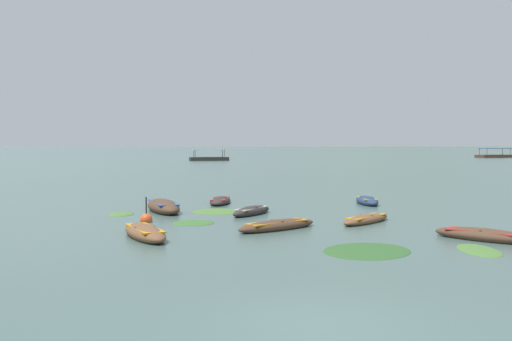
{
  "coord_description": "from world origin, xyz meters",
  "views": [
    {
      "loc": [
        -1.22,
        -9.93,
        3.26
      ],
      "look_at": [
        -0.67,
        49.08,
        0.57
      ],
      "focal_mm": 39.84,
      "sensor_mm": 36.0,
      "label": 1
    }
  ],
  "objects_px": {
    "rowboat_2": "(484,235)",
    "rowboat_3": "(366,219)",
    "rowboat_1": "(220,201)",
    "rowboat_4": "(145,233)",
    "rowboat_7": "(163,207)",
    "ferry_1": "(209,158)",
    "rowboat_8": "(252,211)",
    "mooring_buoy": "(146,219)",
    "ferry_0": "(495,156)",
    "rowboat_6": "(277,226)",
    "rowboat_5": "(367,201)"
  },
  "relations": [
    {
      "from": "rowboat_1",
      "to": "ferry_0",
      "type": "xyz_separation_m",
      "value": [
        62.94,
        110.4,
        0.3
      ]
    },
    {
      "from": "rowboat_1",
      "to": "rowboat_8",
      "type": "height_order",
      "value": "rowboat_8"
    },
    {
      "from": "rowboat_7",
      "to": "ferry_1",
      "type": "bearing_deg",
      "value": 92.75
    },
    {
      "from": "rowboat_1",
      "to": "rowboat_4",
      "type": "distance_m",
      "value": 11.69
    },
    {
      "from": "rowboat_3",
      "to": "rowboat_7",
      "type": "xyz_separation_m",
      "value": [
        -9.13,
        4.13,
        0.09
      ]
    },
    {
      "from": "rowboat_1",
      "to": "rowboat_6",
      "type": "xyz_separation_m",
      "value": [
        2.71,
        -9.58,
        -0.0
      ]
    },
    {
      "from": "rowboat_3",
      "to": "rowboat_8",
      "type": "height_order",
      "value": "rowboat_8"
    },
    {
      "from": "rowboat_3",
      "to": "rowboat_8",
      "type": "distance_m",
      "value": 5.53
    },
    {
      "from": "rowboat_2",
      "to": "ferry_0",
      "type": "xyz_separation_m",
      "value": [
        53.27,
        122.48,
        0.29
      ]
    },
    {
      "from": "rowboat_7",
      "to": "ferry_1",
      "type": "xyz_separation_m",
      "value": [
        -4.22,
        87.91,
        0.22
      ]
    },
    {
      "from": "rowboat_1",
      "to": "rowboat_6",
      "type": "relative_size",
      "value": 0.95
    },
    {
      "from": "ferry_0",
      "to": "mooring_buoy",
      "type": "height_order",
      "value": "ferry_0"
    },
    {
      "from": "rowboat_2",
      "to": "ferry_1",
      "type": "bearing_deg",
      "value": 99.7
    },
    {
      "from": "rowboat_1",
      "to": "rowboat_7",
      "type": "bearing_deg",
      "value": -126.17
    },
    {
      "from": "rowboat_2",
      "to": "ferry_0",
      "type": "distance_m",
      "value": 133.57
    },
    {
      "from": "rowboat_2",
      "to": "rowboat_3",
      "type": "bearing_deg",
      "value": 125.56
    },
    {
      "from": "rowboat_2",
      "to": "rowboat_6",
      "type": "relative_size",
      "value": 0.92
    },
    {
      "from": "rowboat_4",
      "to": "rowboat_8",
      "type": "relative_size",
      "value": 1.21
    },
    {
      "from": "ferry_0",
      "to": "ferry_1",
      "type": "height_order",
      "value": "same"
    },
    {
      "from": "mooring_buoy",
      "to": "rowboat_3",
      "type": "bearing_deg",
      "value": -1.5
    },
    {
      "from": "rowboat_5",
      "to": "rowboat_1",
      "type": "bearing_deg",
      "value": 177.67
    },
    {
      "from": "rowboat_1",
      "to": "mooring_buoy",
      "type": "bearing_deg",
      "value": -110.09
    },
    {
      "from": "ferry_0",
      "to": "rowboat_6",
      "type": "bearing_deg",
      "value": -116.66
    },
    {
      "from": "rowboat_1",
      "to": "rowboat_7",
      "type": "height_order",
      "value": "rowboat_7"
    },
    {
      "from": "rowboat_8",
      "to": "ferry_0",
      "type": "xyz_separation_m",
      "value": [
        61.21,
        115.36,
        0.29
      ]
    },
    {
      "from": "ferry_0",
      "to": "ferry_1",
      "type": "bearing_deg",
      "value": -159.52
    },
    {
      "from": "rowboat_5",
      "to": "ferry_0",
      "type": "bearing_deg",
      "value": 63.64
    },
    {
      "from": "rowboat_3",
      "to": "rowboat_4",
      "type": "bearing_deg",
      "value": -155.95
    },
    {
      "from": "rowboat_5",
      "to": "rowboat_6",
      "type": "height_order",
      "value": "rowboat_5"
    },
    {
      "from": "rowboat_7",
      "to": "ferry_0",
      "type": "xyz_separation_m",
      "value": [
        65.54,
        113.96,
        0.22
      ]
    },
    {
      "from": "rowboat_2",
      "to": "rowboat_7",
      "type": "bearing_deg",
      "value": 145.24
    },
    {
      "from": "rowboat_8",
      "to": "ferry_0",
      "type": "bearing_deg",
      "value": 62.05
    },
    {
      "from": "rowboat_5",
      "to": "mooring_buoy",
      "type": "bearing_deg",
      "value": -146.58
    },
    {
      "from": "rowboat_2",
      "to": "rowboat_7",
      "type": "height_order",
      "value": "rowboat_7"
    },
    {
      "from": "rowboat_2",
      "to": "ferry_1",
      "type": "relative_size",
      "value": 0.39
    },
    {
      "from": "rowboat_3",
      "to": "ferry_0",
      "type": "xyz_separation_m",
      "value": [
        56.41,
        118.09,
        0.31
      ]
    },
    {
      "from": "rowboat_2",
      "to": "rowboat_7",
      "type": "distance_m",
      "value": 14.94
    },
    {
      "from": "rowboat_4",
      "to": "rowboat_5",
      "type": "distance_m",
      "value": 15.07
    },
    {
      "from": "rowboat_2",
      "to": "ferry_1",
      "type": "height_order",
      "value": "ferry_1"
    },
    {
      "from": "rowboat_1",
      "to": "rowboat_4",
      "type": "bearing_deg",
      "value": -100.0
    },
    {
      "from": "rowboat_3",
      "to": "mooring_buoy",
      "type": "distance_m",
      "value": 9.26
    },
    {
      "from": "rowboat_8",
      "to": "ferry_1",
      "type": "bearing_deg",
      "value": 95.47
    },
    {
      "from": "rowboat_3",
      "to": "rowboat_2",
      "type": "bearing_deg",
      "value": -54.44
    },
    {
      "from": "rowboat_1",
      "to": "rowboat_8",
      "type": "bearing_deg",
      "value": -70.84
    },
    {
      "from": "ferry_0",
      "to": "mooring_buoy",
      "type": "distance_m",
      "value": 134.91
    },
    {
      "from": "rowboat_8",
      "to": "ferry_1",
      "type": "relative_size",
      "value": 0.37
    },
    {
      "from": "rowboat_6",
      "to": "mooring_buoy",
      "type": "relative_size",
      "value": 2.91
    },
    {
      "from": "rowboat_2",
      "to": "rowboat_8",
      "type": "height_order",
      "value": "rowboat_2"
    },
    {
      "from": "rowboat_1",
      "to": "rowboat_5",
      "type": "distance_m",
      "value": 8.07
    },
    {
      "from": "ferry_1",
      "to": "rowboat_1",
      "type": "bearing_deg",
      "value": -85.37
    }
  ]
}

